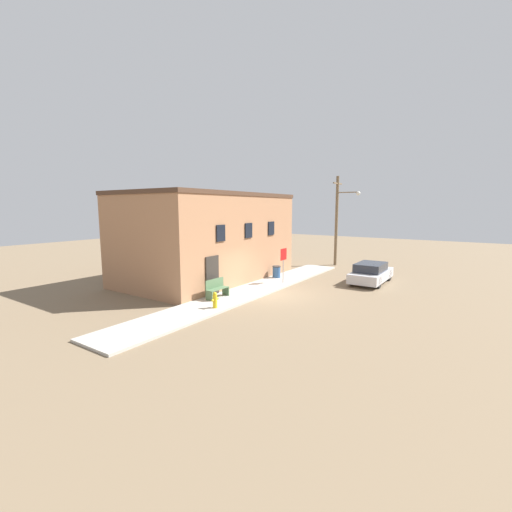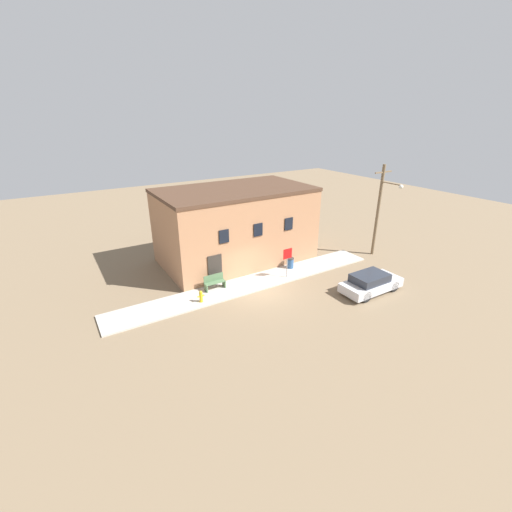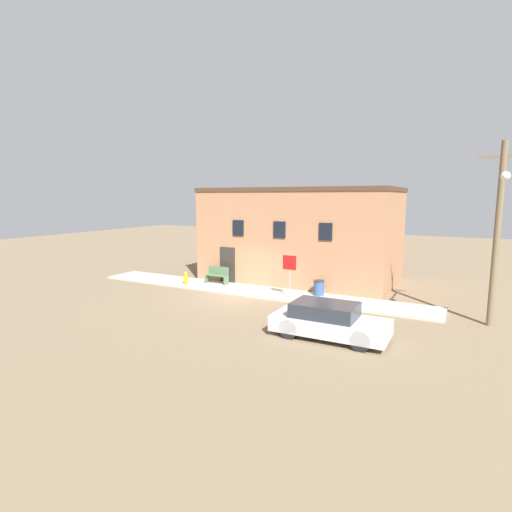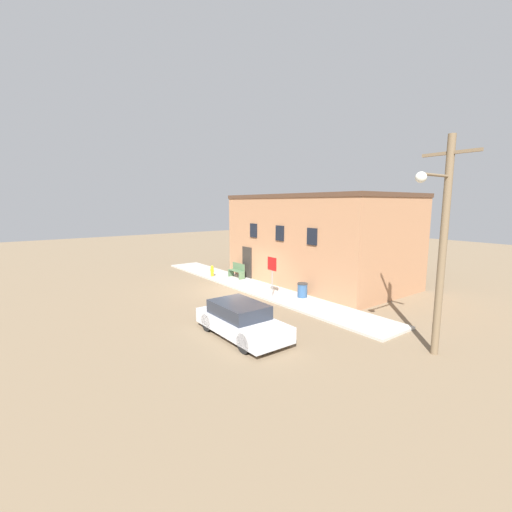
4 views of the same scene
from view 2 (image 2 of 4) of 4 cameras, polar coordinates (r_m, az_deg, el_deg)
ground_plane at (r=22.61m, az=0.74°, el=-5.83°), size 80.00×80.00×0.00m
sidewalk at (r=23.46m, az=-0.77°, el=-4.58°), size 19.53×2.31×0.11m
brick_building at (r=26.53m, az=-3.44°, el=5.19°), size 11.35×6.64×5.68m
fire_hydrant at (r=21.26m, az=-9.16°, el=-6.66°), size 0.44×0.21×0.76m
stop_sign at (r=23.68m, az=5.26°, el=-0.22°), size 0.72×0.06×2.15m
bench at (r=22.62m, az=-6.91°, el=-4.36°), size 1.39×0.44×0.99m
trash_bin at (r=25.63m, az=5.71°, el=-1.14°), size 0.55×0.55×0.78m
utility_pole at (r=28.78m, az=19.95°, el=7.57°), size 1.80×1.99×7.27m
parked_car at (r=23.45m, az=18.57°, el=-4.27°), size 4.22×1.78×1.30m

